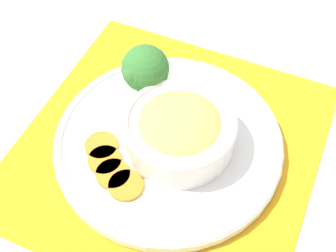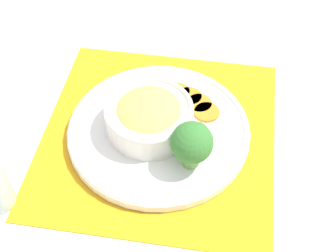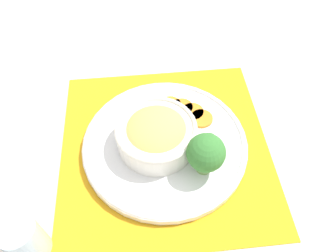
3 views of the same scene
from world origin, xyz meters
name	(u,v)px [view 1 (image 1 of 3)]	position (x,y,z in m)	size (l,w,h in m)	color
ground_plane	(168,147)	(0.00, 0.00, 0.00)	(4.00, 4.00, 0.00)	beige
placemat	(168,147)	(0.00, 0.00, 0.00)	(0.45, 0.44, 0.00)	orange
plate	(168,141)	(0.00, 0.00, 0.02)	(0.33, 0.33, 0.02)	white
bowl	(180,129)	(0.00, -0.02, 0.05)	(0.16, 0.16, 0.06)	silver
broccoli_floret	(145,70)	(0.07, 0.06, 0.07)	(0.07, 0.07, 0.09)	#759E51
carrot_slice_near	(101,145)	(-0.05, 0.08, 0.02)	(0.05, 0.05, 0.01)	orange
carrot_slice_middle	(105,160)	(-0.07, 0.07, 0.02)	(0.05, 0.05, 0.01)	orange
carrot_slice_far	(113,174)	(-0.08, 0.05, 0.02)	(0.05, 0.05, 0.01)	orange
carrot_slice_extra	(126,186)	(-0.09, 0.02, 0.02)	(0.05, 0.05, 0.01)	orange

